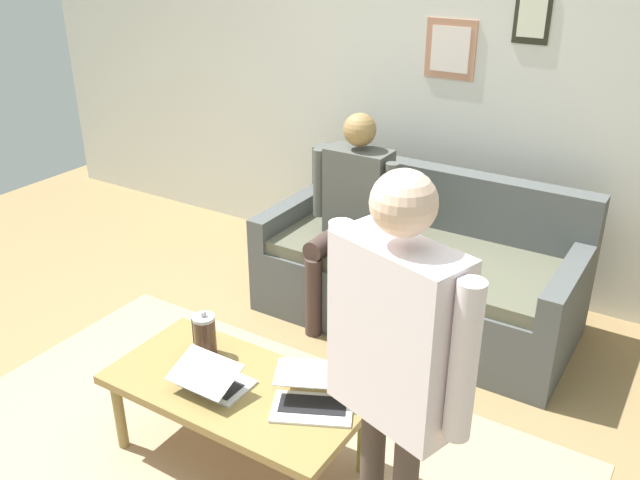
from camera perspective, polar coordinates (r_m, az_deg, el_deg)
name	(u,v)px	position (r m, az deg, el deg)	size (l,w,h in m)	color
ground_plane	(237,444)	(3.38, -7.02, -16.71)	(7.68, 7.68, 0.00)	olive
area_rug	(227,471)	(3.25, -7.86, -18.68)	(2.96, 1.92, 0.01)	tan
back_wall	(441,76)	(4.51, 10.13, 13.41)	(7.04, 0.11, 2.70)	silver
couch	(419,273)	(4.17, 8.35, -2.78)	(1.87, 0.88, 0.88)	#4C5050
coffee_table	(236,393)	(3.07, -7.07, -12.66)	(1.15, 0.58, 0.42)	olive
laptop_left	(212,379)	(3.02, -9.07, -11.49)	(0.30, 0.26, 0.14)	silver
laptop_center	(313,396)	(2.89, -0.58, -13.00)	(0.43, 0.41, 0.11)	silver
french_press	(205,335)	(3.19, -9.67, -7.90)	(0.12, 0.10, 0.23)	#4C3323
person_standing	(395,355)	(2.10, 6.35, -9.56)	(0.58, 0.30, 1.65)	#483B33
person_seated	(351,209)	(3.95, 2.62, 2.59)	(0.55, 0.51, 1.28)	#41312C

